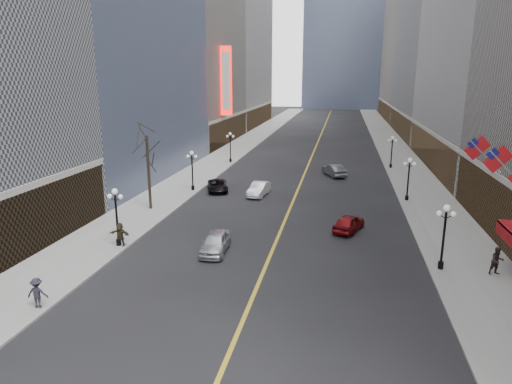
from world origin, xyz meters
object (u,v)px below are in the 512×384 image
at_px(streetlamp_east_2, 409,175).
at_px(car_nb_mid, 259,189).
at_px(car_sb_far, 334,170).
at_px(streetlamp_east_1, 444,230).
at_px(streetlamp_west_1, 116,211).
at_px(car_nb_near, 215,243).
at_px(streetlamp_west_2, 192,166).
at_px(streetlamp_east_3, 392,148).
at_px(car_nb_far, 218,186).
at_px(streetlamp_west_3, 230,144).
at_px(car_sb_mid, 349,223).

xyz_separation_m(streetlamp_east_2, car_nb_mid, (-15.78, -0.52, -2.16)).
bearing_deg(car_sb_far, streetlamp_east_2, 101.05).
height_order(streetlamp_east_1, streetlamp_west_1, same).
xyz_separation_m(streetlamp_west_1, car_sb_far, (15.73, 29.32, -2.11)).
relative_size(streetlamp_east_2, car_nb_near, 1.01).
bearing_deg(streetlamp_west_2, streetlamp_east_3, 37.33).
xyz_separation_m(streetlamp_east_1, car_nb_far, (-20.80, 18.54, -2.25)).
xyz_separation_m(streetlamp_west_2, car_nb_far, (2.80, 0.54, -2.25)).
height_order(streetlamp_east_2, car_sb_far, streetlamp_east_2).
relative_size(car_nb_near, car_sb_far, 0.92).
relative_size(streetlamp_west_1, car_sb_far, 0.94).
relative_size(streetlamp_west_1, car_nb_near, 1.01).
relative_size(streetlamp_east_3, car_nb_mid, 1.00).
bearing_deg(streetlamp_east_1, streetlamp_west_2, 142.67).
bearing_deg(car_nb_near, streetlamp_west_3, 99.33).
xyz_separation_m(streetlamp_west_1, car_sb_mid, (17.50, 7.20, -2.18)).
relative_size(streetlamp_east_3, streetlamp_west_3, 1.00).
distance_m(streetlamp_east_3, car_nb_mid, 24.43).
relative_size(streetlamp_east_2, car_nb_far, 0.96).
bearing_deg(car_sb_far, streetlamp_east_1, 81.28).
bearing_deg(streetlamp_east_3, streetlamp_west_1, -123.25).
bearing_deg(car_sb_mid, car_nb_near, 54.82).
bearing_deg(car_nb_far, streetlamp_west_2, 172.56).
relative_size(car_nb_near, car_nb_far, 0.95).
relative_size(streetlamp_east_1, streetlamp_west_1, 1.00).
relative_size(streetlamp_east_1, car_nb_mid, 1.00).
bearing_deg(car_sb_far, streetlamp_west_2, 12.00).
bearing_deg(car_nb_far, streetlamp_east_2, -19.92).
height_order(streetlamp_west_3, car_nb_near, streetlamp_west_3).
distance_m(streetlamp_west_1, car_nb_mid, 19.27).
distance_m(streetlamp_west_2, car_sb_far, 19.50).
bearing_deg(streetlamp_east_3, streetlamp_east_1, -90.00).
relative_size(streetlamp_east_1, car_nb_far, 0.96).
distance_m(streetlamp_east_2, car_nb_far, 20.93).
relative_size(streetlamp_east_3, streetlamp_west_1, 1.00).
bearing_deg(streetlamp_east_2, streetlamp_west_3, 142.67).
bearing_deg(car_sb_far, streetlamp_east_3, -163.40).
bearing_deg(car_sb_mid, car_nb_mid, -26.67).
bearing_deg(streetlamp_west_2, streetlamp_west_1, -90.00).
bearing_deg(streetlamp_east_2, streetlamp_east_3, 90.00).
xyz_separation_m(streetlamp_west_3, car_nb_mid, (7.82, -18.52, -2.16)).
bearing_deg(streetlamp_east_1, car_sb_mid, 130.26).
height_order(streetlamp_east_3, car_sb_far, streetlamp_east_3).
bearing_deg(car_sb_mid, streetlamp_east_1, 150.31).
distance_m(car_nb_far, car_sb_mid, 18.57).
distance_m(streetlamp_west_2, car_sb_mid, 20.68).
bearing_deg(streetlamp_west_3, streetlamp_west_1, -90.00).
xyz_separation_m(streetlamp_west_2, car_nb_near, (7.66, -17.63, -2.14)).
xyz_separation_m(streetlamp_west_1, car_nb_near, (7.66, 0.37, -2.14)).
distance_m(streetlamp_east_1, car_sb_far, 30.43).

